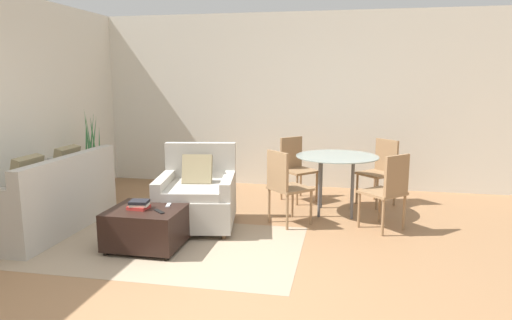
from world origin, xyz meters
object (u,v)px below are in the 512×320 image
object	(u,v)px
dining_chair_near_right	(389,187)
ottoman	(147,226)
couch	(44,204)
book_stack	(139,205)
dining_chair_far_left	(295,164)
dining_chair_near_left	(284,183)
armchair	(197,197)
dining_chair_far_right	(381,167)
dining_table	(337,163)
tv_remote_secondary	(159,211)
potted_plant	(94,180)
tv_remote_primary	(168,205)

from	to	relation	value
dining_chair_near_right	ottoman	bearing A→B (deg)	-157.83
couch	book_stack	bearing A→B (deg)	-14.11
dining_chair_far_left	dining_chair_near_left	bearing A→B (deg)	-90.00
dining_chair_near_right	armchair	bearing A→B (deg)	-173.58
dining_chair_far_right	book_stack	bearing A→B (deg)	-138.65
book_stack	dining_chair_far_right	bearing A→B (deg)	41.35
dining_table	dining_chair_near_right	size ratio (longest dim) A/B	1.17
ottoman	book_stack	size ratio (longest dim) A/B	3.47
armchair	tv_remote_secondary	world-z (taller)	armchair
couch	dining_chair_far_left	world-z (taller)	couch
dining_chair_near_right	dining_chair_far_left	xyz separation A→B (m)	(-1.20, 1.20, 0.00)
couch	dining_chair_near_left	distance (m)	2.80
dining_chair_near_left	dining_chair_near_right	size ratio (longest dim) A/B	1.00
couch	armchair	size ratio (longest dim) A/B	1.65
couch	dining_chair_far_right	distance (m)	4.34
potted_plant	dining_table	world-z (taller)	potted_plant
armchair	dining_chair_near_right	xyz separation A→B (m)	(2.20, 0.25, 0.16)
armchair	book_stack	size ratio (longest dim) A/B	5.05
armchair	tv_remote_secondary	distance (m)	0.87
ottoman	tv_remote_secondary	distance (m)	0.28
dining_chair_near_right	potted_plant	bearing A→B (deg)	170.79
ottoman	couch	bearing A→B (deg)	167.89
dining_table	dining_chair_near_left	size ratio (longest dim) A/B	1.17
ottoman	dining_chair_far_left	xyz separation A→B (m)	(1.29, 2.21, 0.29)
dining_chair_near_left	dining_chair_far_right	distance (m)	1.69
armchair	dining_chair_far_right	xyz separation A→B (m)	(2.20, 1.44, 0.16)
dining_chair_near_left	dining_chair_far_left	world-z (taller)	same
couch	dining_chair_near_left	bearing A→B (deg)	14.80
dining_chair_near_left	ottoman	bearing A→B (deg)	-141.91
book_stack	dining_chair_far_right	distance (m)	3.40
dining_chair_near_left	dining_chair_far_left	xyz separation A→B (m)	(0.00, 1.20, 0.00)
dining_chair_near_right	dining_chair_far_left	distance (m)	1.69
armchair	dining_chair_near_right	distance (m)	2.22
tv_remote_secondary	dining_chair_near_left	distance (m)	1.57
couch	dining_chair_near_right	xyz separation A→B (m)	(3.89, 0.71, 0.21)
tv_remote_primary	dining_chair_far_right	xyz separation A→B (m)	(2.31, 2.07, 0.09)
potted_plant	dining_chair_far_right	bearing A→B (deg)	7.47
tv_remote_secondary	dining_chair_far_left	world-z (taller)	dining_chair_far_left
couch	dining_table	distance (m)	3.56
book_stack	dining_chair_far_left	bearing A→B (deg)	58.87
potted_plant	dining_table	size ratio (longest dim) A/B	1.25
couch	dining_chair_far_right	xyz separation A→B (m)	(3.89, 1.91, 0.21)
ottoman	tv_remote_secondary	world-z (taller)	tv_remote_secondary
couch	ottoman	world-z (taller)	couch
armchair	dining_table	distance (m)	1.84
dining_chair_near_left	dining_chair_near_right	world-z (taller)	same
book_stack	potted_plant	xyz separation A→B (m)	(-1.53, 1.71, -0.19)
armchair	tv_remote_primary	world-z (taller)	armchair
ottoman	dining_chair_near_left	bearing A→B (deg)	38.09
armchair	couch	bearing A→B (deg)	-164.63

